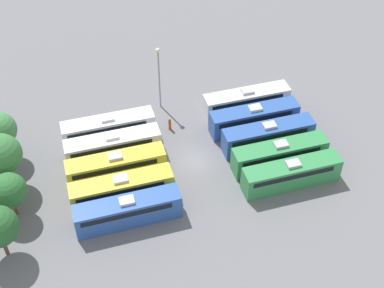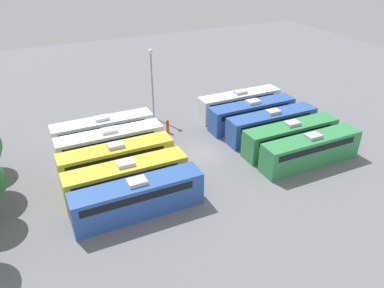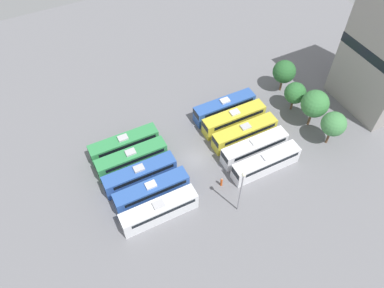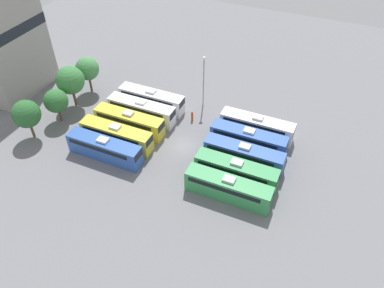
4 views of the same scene
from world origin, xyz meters
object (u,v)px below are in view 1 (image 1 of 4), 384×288
bus_6 (121,189)px  tree_2 (1,155)px  bus_1 (279,154)px  bus_3 (254,118)px  worker_person (170,124)px  bus_7 (116,166)px  bus_0 (291,174)px  bus_8 (113,146)px  bus_4 (246,101)px  bus_9 (108,128)px  bus_2 (268,135)px  bus_5 (128,210)px  tree_1 (9,190)px  light_pole (159,69)px

bus_6 → tree_2: (5.77, 12.15, 3.33)m
bus_1 → bus_3: same height
worker_person → bus_7: bearing=128.2°
bus_6 → bus_7: (3.66, -0.07, 0.00)m
bus_0 → bus_3: (10.45, 0.52, 0.00)m
bus_7 → bus_8: (3.48, -0.25, 0.00)m
bus_3 → tree_2: bearing=92.7°
bus_4 → bus_9: bearing=90.6°
bus_1 → worker_person: bus_1 is taller
bus_1 → bus_4: same height
bus_9 → bus_2: bearing=-110.3°
bus_0 → bus_1: 3.35m
bus_1 → bus_3: 7.11m
bus_0 → bus_6: same height
bus_4 → bus_8: (-3.60, 18.68, 0.00)m
bus_2 → bus_6: 19.50m
bus_6 → bus_7: size_ratio=1.00×
bus_7 → worker_person: size_ratio=6.31×
bus_5 → bus_9: 13.83m
bus_2 → tree_1: 31.08m
bus_4 → bus_5: same height
tree_2 → bus_6: bearing=-115.4°
bus_5 → bus_9: size_ratio=1.00×
bus_0 → bus_9: 23.36m
bus_0 → tree_2: (9.02, 31.38, 3.33)m
bus_9 → worker_person: size_ratio=6.31×
bus_0 → tree_2: bearing=74.0°
bus_5 → light_pole: (18.20, -8.16, 4.45)m
tree_1 → bus_8: bearing=-63.8°
bus_0 → bus_4: (13.98, 0.22, 0.00)m
bus_5 → bus_8: same height
bus_6 → tree_2: 13.86m
bus_1 → bus_2: size_ratio=1.00×
bus_4 → tree_1: (-9.54, 30.75, 2.19)m
bus_0 → worker_person: 17.29m
bus_3 → bus_6: same height
bus_2 → bus_4: (7.13, 0.16, 0.00)m
bus_7 → bus_9: size_ratio=1.00×
bus_2 → bus_8: same height
tree_2 → light_pole: bearing=-65.8°
bus_7 → tree_1: tree_1 is taller
bus_0 → bus_8: (10.39, 18.90, 0.00)m
bus_3 → bus_7: (-3.54, 18.63, 0.00)m
bus_4 → tree_2: size_ratio=1.55×
bus_0 → bus_4: same height
bus_5 → tree_1: 12.79m
bus_4 → bus_8: size_ratio=1.00×
bus_2 → bus_4: same height
bus_1 → bus_2: bearing=0.4°
bus_4 → bus_7: (-7.08, 18.93, 0.00)m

